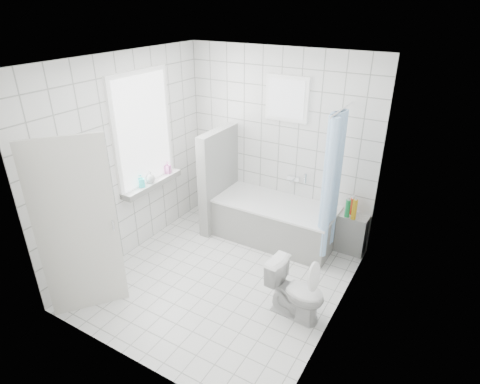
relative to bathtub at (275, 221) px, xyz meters
The scene contains 19 objects.
ground 1.17m from the bathtub, 98.46° to the right, with size 3.00×3.00×0.00m, color white.
ceiling 2.57m from the bathtub, 98.46° to the right, with size 3.00×3.00×0.00m, color white.
wall_back 1.09m from the bathtub, 114.04° to the left, with size 2.80×0.02×2.60m, color white.
wall_front 2.82m from the bathtub, 93.65° to the right, with size 2.80×0.02×2.60m, color white.
wall_left 2.18m from the bathtub, 144.33° to the right, with size 0.02×3.00×2.60m, color white.
wall_right 1.95m from the bathtub, 42.38° to the right, with size 0.02×3.00×2.60m, color white.
window_left 2.17m from the bathtub, 151.54° to the right, with size 0.01×0.90×1.40m, color white.
window_back 1.69m from the bathtub, 101.52° to the left, with size 0.50×0.01×0.50m, color white.
window_sill 1.79m from the bathtub, 150.82° to the right, with size 0.18×1.02×0.08m, color white.
door 2.67m from the bathtub, 117.09° to the right, with size 0.04×0.80×2.00m, color silver.
bathtub is the anchor object (origin of this frame).
partition_wall 1.02m from the bathtub, behind, with size 0.15×0.85×1.50m, color white.
tiled_ledge 1.05m from the bathtub, 14.12° to the left, with size 0.40×0.24×0.55m, color white.
toilet 1.53m from the bathtub, 55.61° to the right, with size 0.36×0.63×0.64m, color white.
curtain_rod 1.88m from the bathtub, ahead, with size 0.02×0.02×0.80m, color silver.
shower_curtain 1.14m from the bathtub, 11.20° to the right, with size 0.14×0.48×1.78m, color #4B92DC, non-canonical shape.
tub_faucet 0.66m from the bathtub, 73.38° to the left, with size 0.18×0.06×0.06m, color silver.
sill_bottles 1.82m from the bathtub, 150.67° to the right, with size 0.19×0.63×0.17m.
ledge_bottles 1.08m from the bathtub, 11.73° to the left, with size 0.16×0.19×0.28m.
Camera 1 is at (2.22, -3.36, 3.16)m, focal length 30.00 mm.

